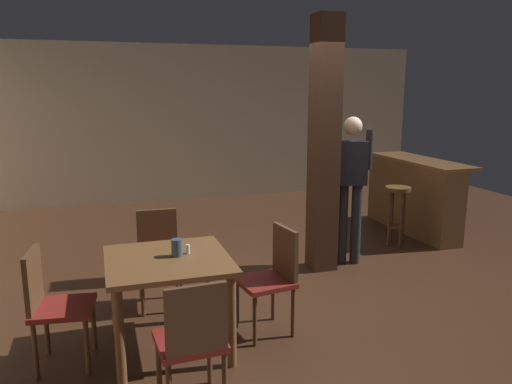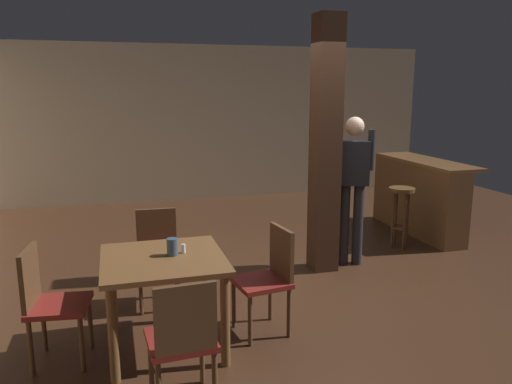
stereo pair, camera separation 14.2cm
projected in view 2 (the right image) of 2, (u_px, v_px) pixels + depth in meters
The scene contains 13 objects.
ground_plane at pixel (313, 282), 5.33m from camera, with size 10.80×10.80×0.00m, color #382114.
wall_back at pixel (222, 123), 9.28m from camera, with size 8.00×0.10×2.80m, color gray.
pillar at pixel (325, 147), 5.45m from camera, with size 0.28×0.28×2.80m, color #382114.
dining_table at pixel (164, 273), 3.87m from camera, with size 0.93×0.93×0.75m.
chair_east at pixel (269, 274), 4.16m from camera, with size 0.48×0.48×0.89m.
chair_south at pixel (183, 337), 3.11m from camera, with size 0.44×0.44×0.89m.
chair_west at pixel (48, 299), 3.67m from camera, with size 0.47×0.47×0.89m.
chair_north at pixel (158, 252), 4.74m from camera, with size 0.44×0.44×0.89m.
napkin_cup at pixel (172, 247), 3.87m from camera, with size 0.09×0.09×0.14m, color #33475B.
salt_shaker at pixel (183, 248), 3.93m from camera, with size 0.03×0.03×0.07m, color silver.
standing_person at pixel (353, 180), 5.69m from camera, with size 0.47×0.29×1.72m.
bar_counter at pixel (418, 196), 7.09m from camera, with size 0.56×1.80×1.04m.
bar_stool_near at pixel (401, 204), 6.38m from camera, with size 0.32×0.32×0.79m.
Camera 2 is at (-1.98, -4.66, 2.03)m, focal length 35.00 mm.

